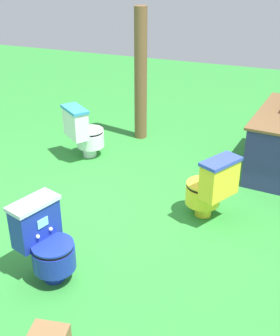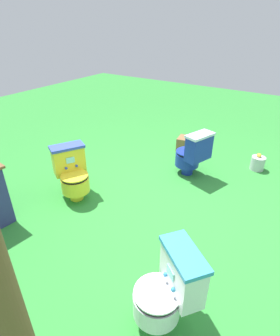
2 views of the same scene
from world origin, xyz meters
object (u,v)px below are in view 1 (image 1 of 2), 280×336
object	(u,v)px
wooden_post	(141,75)
toilet_white	(84,132)
toilet_blue	(46,241)
toilet_yellow	(210,187)

from	to	relation	value
wooden_post	toilet_white	bearing A→B (deg)	-26.67
toilet_blue	toilet_yellow	bearing A→B (deg)	160.36
toilet_white	toilet_blue	bearing A→B (deg)	-33.01
toilet_yellow	wooden_post	distance (m)	2.37
toilet_white	toilet_yellow	bearing A→B (deg)	13.03
toilet_yellow	toilet_white	distance (m)	2.10
toilet_yellow	toilet_white	xyz separation A→B (m)	(-0.87, -1.91, 0.00)
toilet_yellow	wooden_post	xyz separation A→B (m)	(-1.79, -1.45, 0.57)
toilet_yellow	toilet_blue	bearing A→B (deg)	170.33
toilet_white	wooden_post	size ratio (longest dim) A/B	0.39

